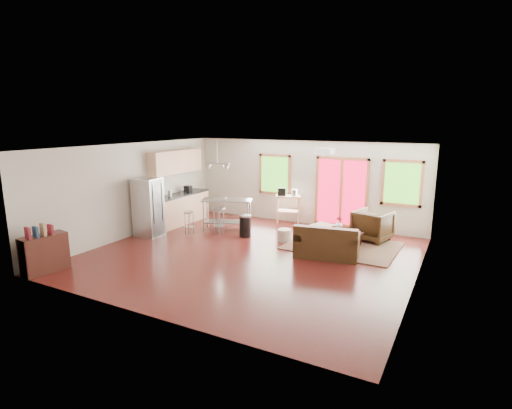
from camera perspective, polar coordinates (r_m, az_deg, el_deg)
The scene contains 28 objects.
floor at distance 9.77m, azimuth -0.83°, elevation -7.28°, with size 7.50×7.00×0.02m, color #3C100E.
ceiling at distance 9.25m, azimuth -0.88°, elevation 8.24°, with size 7.50×7.00×0.02m, color silver.
back_wall at distance 12.56m, azimuth 6.91°, elevation 3.12°, with size 7.50×0.02×2.60m, color beige.
left_wall at distance 11.68m, azimuth -17.24°, elevation 2.01°, with size 0.02×7.00×2.60m, color beige.
right_wall at distance 8.33m, azimuth 22.44°, elevation -2.22°, with size 0.02×7.00×2.60m, color beige.
front_wall at distance 6.66m, azimuth -15.65°, elevation -5.15°, with size 7.50×0.02×2.60m, color beige.
window_left at distance 12.88m, azimuth 2.69°, elevation 4.31°, with size 1.10×0.05×1.30m.
french_doors at distance 12.17m, azimuth 12.07°, elevation 1.71°, with size 1.60×0.05×2.10m.
window_right at distance 11.77m, azimuth 20.13°, elevation 2.87°, with size 1.10×0.05×1.30m.
rug at distance 10.65m, azimuth 12.23°, elevation -5.78°, with size 2.73×2.10×0.03m, color #536342.
loveseat at distance 9.72m, azimuth 10.06°, elevation -5.58°, with size 1.60×1.07×0.79m.
coffee_table at distance 10.67m, azimuth 12.39°, elevation -4.09°, with size 0.97×0.66×0.36m.
armchair at distance 11.25m, azimuth 16.33°, elevation -2.70°, with size 0.89×0.83×0.92m, color black.
ottoman at distance 11.27m, azimuth 9.47°, elevation -3.79°, with size 0.55×0.55×0.37m, color black.
pouf at distance 10.83m, azimuth 4.09°, elevation -4.40°, with size 0.38×0.38×0.33m, color beige.
vase at distance 10.79m, azimuth 11.78°, elevation -2.75°, with size 0.23×0.24×0.33m.
book at distance 10.50m, azimuth 13.22°, elevation -3.15°, with size 0.20×0.02×0.26m, color maroon.
cabinets at distance 12.81m, azimuth -10.89°, elevation 1.47°, with size 0.64×2.24×2.30m.
refrigerator at distance 11.59m, azimuth -15.11°, elevation -0.36°, with size 0.73×0.70×1.64m.
island at distance 11.86m, azimuth -4.16°, elevation -0.63°, with size 1.57×1.07×0.92m.
cup at distance 11.57m, azimuth -4.48°, elevation 0.94°, with size 0.11×0.09×0.11m, color silver.
bar_stool_a at distance 11.62m, azimuth -9.54°, elevation -1.79°, with size 0.38×0.38×0.65m.
bar_stool_b at distance 11.45m, azimuth -5.37°, elevation -1.39°, with size 0.38×0.38×0.78m.
trash_can at distance 11.19m, azimuth -1.56°, elevation -3.04°, with size 0.44×0.44×0.62m.
kitchen_cart at distance 12.42m, azimuth 4.49°, elevation 0.70°, with size 0.89×0.73×1.16m.
bookshelf at distance 9.70m, azimuth -27.99°, elevation -6.15°, with size 0.48×0.97×1.09m.
ceiling_flush at distance 9.16m, azimuth 9.84°, elevation 7.53°, with size 0.35×0.35×0.12m, color white.
pendant_light at distance 11.57m, azimuth -5.54°, elevation 5.39°, with size 0.80×0.18×0.79m.
Camera 1 is at (4.46, -8.08, 3.21)m, focal length 28.00 mm.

